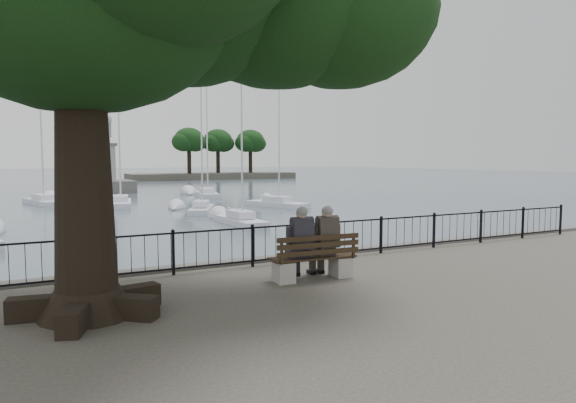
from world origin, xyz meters
TOP-DOWN VIEW (x-y plane):
  - harbor at (0.00, 3.00)m, footprint 260.00×260.00m
  - railing at (0.00, 2.50)m, footprint 22.06×0.06m
  - bench at (-0.34, 0.61)m, footprint 2.01×0.73m
  - person_left at (-0.64, 0.74)m, footprint 0.50×0.84m
  - person_right at (-0.02, 0.70)m, footprint 0.50×0.84m
  - lion_monument at (2.00, 49.93)m, footprint 5.96×5.96m
  - sailboat_b at (-3.27, 22.89)m, footprint 1.94×4.81m
  - sailboat_c at (4.78, 17.43)m, footprint 1.40×4.86m
  - sailboat_d at (11.31, 25.93)m, footprint 3.40×5.60m
  - sailboat_f at (0.73, 32.17)m, footprint 2.61×5.94m
  - sailboat_g at (9.92, 38.63)m, footprint 2.82×6.34m
  - sailboat_h at (-2.60, 39.80)m, footprint 2.99×5.21m
  - sailboat_i at (4.92, 24.87)m, footprint 3.16×4.84m
  - sailboat_j at (-4.51, 36.23)m, footprint 3.11×6.09m
  - far_shore at (25.54, 79.46)m, footprint 30.00×8.60m

SIDE VIEW (x-z plane):
  - sailboat_c at x=4.78m, z-range -5.24..3.82m
  - sailboat_d at x=11.31m, z-range -5.69..4.28m
  - sailboat_i at x=4.92m, z-range -5.46..4.07m
  - sailboat_j at x=-4.51m, z-range -6.09..4.70m
  - sailboat_g at x=9.92m, z-range -6.39..5.03m
  - sailboat_b at x=-3.27m, z-range -6.10..4.78m
  - sailboat_f at x=0.73m, z-range -6.77..5.47m
  - sailboat_h at x=-2.60m, z-range -6.61..5.33m
  - harbor at x=0.00m, z-range -1.10..0.10m
  - bench at x=-0.34m, z-range -0.16..0.89m
  - railing at x=0.00m, z-range 0.06..1.06m
  - person_left at x=-0.64m, z-range -0.07..1.59m
  - person_right at x=-0.02m, z-range -0.07..1.59m
  - lion_monument at x=2.00m, z-range -3.20..5.60m
  - far_shore at x=25.54m, z-range -1.59..7.59m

